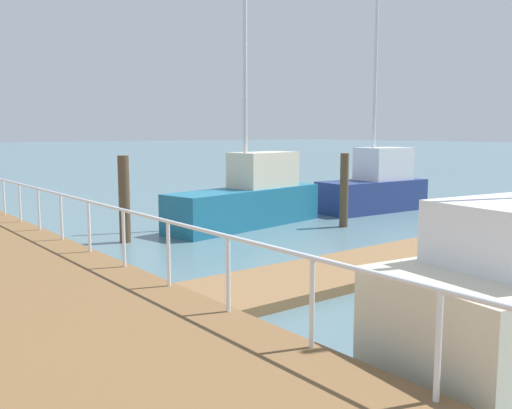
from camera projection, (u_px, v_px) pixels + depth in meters
The scene contains 7 objects.
ground_plane at pixel (85, 212), 20.16m from camera, with size 300.00×300.00×0.00m, color slate.
floating_dock at pixel (410, 256), 12.60m from camera, with size 12.76×2.00×0.18m, color olive.
boardwalk_railing at pixel (144, 228), 9.55m from camera, with size 0.06×24.80×1.08m.
dock_piling_0 at pixel (344, 190), 16.88m from camera, with size 0.26×0.26×2.23m, color brown.
dock_piling_3 at pixel (124, 199), 14.50m from camera, with size 0.29×0.29×2.26m, color brown.
moored_boat_2 at pixel (375, 186), 20.40m from camera, with size 4.28×1.84×8.13m.
moored_boat_3 at pixel (250, 198), 17.15m from camera, with size 5.67×2.35×7.89m.
Camera 1 is at (-7.46, 0.49, 2.85)m, focal length 39.38 mm.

